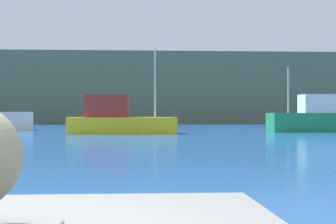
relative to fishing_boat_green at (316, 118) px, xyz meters
The scene contains 3 objects.
hillside_backdrop 39.22m from the fishing_boat_green, 110.69° to the left, with size 140.00×17.32×8.41m, color #5B664C.
fishing_boat_green is the anchor object (origin of this frame).
fishing_boat_yellow 13.59m from the fishing_boat_green, 169.22° to the right, with size 6.81×2.54×5.24m.
Camera 1 is at (1.06, -2.76, 1.31)m, focal length 62.55 mm.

